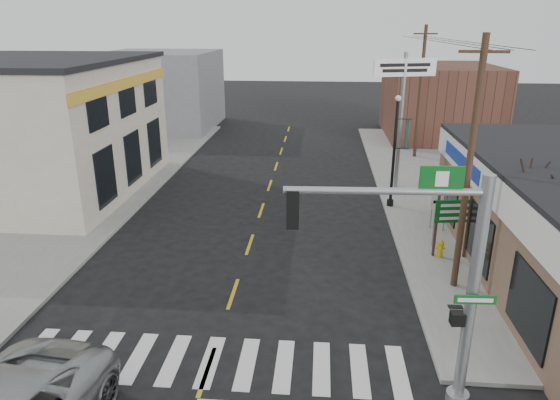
# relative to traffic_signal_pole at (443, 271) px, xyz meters

# --- Properties ---
(ground) EXTENTS (140.00, 140.00, 0.00)m
(ground) POSITION_rel_traffic_signal_pole_xyz_m (-5.51, 0.76, -3.59)
(ground) COLOR black
(ground) RESTS_ON ground
(sidewalk_right) EXTENTS (6.00, 38.00, 0.13)m
(sidewalk_right) POSITION_rel_traffic_signal_pole_xyz_m (3.49, 13.76, -3.52)
(sidewalk_right) COLOR gray
(sidewalk_right) RESTS_ON ground
(sidewalk_left) EXTENTS (6.00, 38.00, 0.13)m
(sidewalk_left) POSITION_rel_traffic_signal_pole_xyz_m (-14.51, 13.76, -3.52)
(sidewalk_left) COLOR gray
(sidewalk_left) RESTS_ON ground
(center_line) EXTENTS (0.12, 56.00, 0.01)m
(center_line) POSITION_rel_traffic_signal_pole_xyz_m (-5.51, 8.76, -3.58)
(center_line) COLOR gold
(center_line) RESTS_ON ground
(crosswalk) EXTENTS (11.00, 2.20, 0.01)m
(crosswalk) POSITION_rel_traffic_signal_pole_xyz_m (-5.51, 1.16, -3.58)
(crosswalk) COLOR silver
(crosswalk) RESTS_ON ground
(left_building) EXTENTS (12.00, 12.00, 6.80)m
(left_building) POSITION_rel_traffic_signal_pole_xyz_m (-18.51, 14.76, -0.19)
(left_building) COLOR beige
(left_building) RESTS_ON ground
(bldg_distant_right) EXTENTS (8.00, 10.00, 5.60)m
(bldg_distant_right) POSITION_rel_traffic_signal_pole_xyz_m (6.49, 30.76, -0.79)
(bldg_distant_right) COLOR brown
(bldg_distant_right) RESTS_ON ground
(bldg_distant_left) EXTENTS (9.00, 10.00, 6.40)m
(bldg_distant_left) POSITION_rel_traffic_signal_pole_xyz_m (-16.51, 32.76, -0.39)
(bldg_distant_left) COLOR slate
(bldg_distant_left) RESTS_ON ground
(traffic_signal_pole) EXTENTS (4.58, 0.37, 5.80)m
(traffic_signal_pole) POSITION_rel_traffic_signal_pole_xyz_m (0.00, 0.00, 0.00)
(traffic_signal_pole) COLOR #93959C
(traffic_signal_pole) RESTS_ON sidewalk_right
(guide_sign) EXTENTS (1.43, 0.13, 2.50)m
(guide_sign) POSITION_rel_traffic_signal_pole_xyz_m (2.33, 8.03, -1.83)
(guide_sign) COLOR #462F20
(guide_sign) RESTS_ON sidewalk_right
(fire_hydrant) EXTENTS (0.21, 0.21, 0.68)m
(fire_hydrant) POSITION_rel_traffic_signal_pole_xyz_m (1.99, 7.97, -3.09)
(fire_hydrant) COLOR gold
(fire_hydrant) RESTS_ON sidewalk_right
(ped_crossing_sign) EXTENTS (1.14, 0.08, 2.94)m
(ped_crossing_sign) POSITION_rel_traffic_signal_pole_xyz_m (2.69, 10.59, -1.46)
(ped_crossing_sign) COLOR gray
(ped_crossing_sign) RESTS_ON sidewalk_right
(lamp_post) EXTENTS (0.70, 0.55, 5.38)m
(lamp_post) POSITION_rel_traffic_signal_pole_xyz_m (0.85, 13.63, -0.34)
(lamp_post) COLOR black
(lamp_post) RESTS_ON sidewalk_right
(dance_center_sign) EXTENTS (3.36, 0.21, 7.13)m
(dance_center_sign) POSITION_rel_traffic_signal_pole_xyz_m (1.47, 16.76, 1.88)
(dance_center_sign) COLOR gray
(dance_center_sign) RESTS_ON sidewalk_right
(bare_tree) EXTENTS (2.61, 2.61, 5.22)m
(bare_tree) POSITION_rel_traffic_signal_pole_xyz_m (4.41, 5.69, 0.65)
(bare_tree) COLOR black
(bare_tree) RESTS_ON sidewalk_right
(shrub_front) EXTENTS (1.34, 1.34, 1.01)m
(shrub_front) POSITION_rel_traffic_signal_pole_xyz_m (4.76, 5.44, -2.96)
(shrub_front) COLOR #173514
(shrub_front) RESTS_ON sidewalk_right
(shrub_back) EXTENTS (1.08, 1.08, 0.81)m
(shrub_back) POSITION_rel_traffic_signal_pole_xyz_m (3.84, 7.46, -3.05)
(shrub_back) COLOR #1F3217
(shrub_back) RESTS_ON sidewalk_right
(utility_pole_near) EXTENTS (1.43, 0.22, 8.25)m
(utility_pole_near) POSITION_rel_traffic_signal_pole_xyz_m (1.99, 5.76, 0.77)
(utility_pole_near) COLOR #42351F
(utility_pole_near) RESTS_ON sidewalk_right
(utility_pole_far) EXTENTS (1.47, 0.22, 8.43)m
(utility_pole_far) POSITION_rel_traffic_signal_pole_xyz_m (3.63, 23.59, 0.87)
(utility_pole_far) COLOR #442A1D
(utility_pole_far) RESTS_ON sidewalk_right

